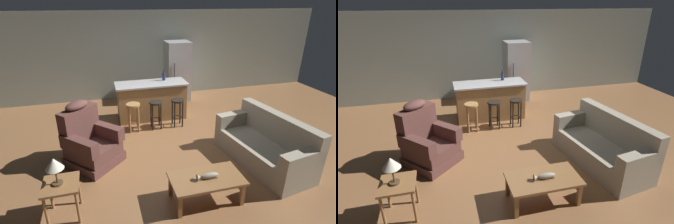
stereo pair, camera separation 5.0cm
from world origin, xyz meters
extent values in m
plane|color=brown|center=(0.00, 0.00, 0.00)|extent=(12.00, 12.00, 0.00)
cube|color=#939E93|center=(0.00, 3.12, 1.30)|extent=(12.00, 0.05, 2.60)
cube|color=olive|center=(0.16, -1.91, 0.40)|extent=(1.10, 0.60, 0.04)
cube|color=olive|center=(-0.33, -2.15, 0.19)|extent=(0.06, 0.06, 0.38)
cube|color=olive|center=(0.65, -2.15, 0.19)|extent=(0.06, 0.06, 0.38)
cube|color=olive|center=(-0.33, -1.67, 0.19)|extent=(0.06, 0.06, 0.38)
cube|color=olive|center=(0.65, -1.67, 0.19)|extent=(0.06, 0.06, 0.38)
cube|color=#4C3823|center=(0.20, -1.93, 0.43)|extent=(0.22, 0.07, 0.01)
ellipsoid|color=#9E937F|center=(0.20, -1.93, 0.46)|extent=(0.28, 0.09, 0.09)
cone|color=#9E937F|center=(0.03, -1.93, 0.46)|extent=(0.06, 0.10, 0.10)
cube|color=#9E937F|center=(1.57, -1.22, 0.10)|extent=(1.13, 2.01, 0.20)
cube|color=#9E937F|center=(1.57, -1.22, 0.31)|extent=(1.13, 2.01, 0.22)
cube|color=#9E937F|center=(1.89, -1.17, 0.68)|extent=(0.50, 1.91, 0.52)
cube|color=#9E937F|center=(1.71, -2.06, 0.56)|extent=(0.86, 0.33, 0.28)
cube|color=#9E937F|center=(1.44, -0.38, 0.56)|extent=(0.86, 0.33, 0.28)
cube|color=brown|center=(-1.48, -0.43, 0.09)|extent=(1.19, 1.19, 0.18)
cube|color=brown|center=(-1.48, -0.43, 0.30)|extent=(1.10, 1.10, 0.24)
cube|color=brown|center=(-1.69, -0.21, 0.74)|extent=(0.71, 0.70, 0.64)
ellipsoid|color=brown|center=(-1.69, -0.21, 1.12)|extent=(0.52, 0.51, 0.16)
cube|color=brown|center=(-1.23, -0.21, 0.55)|extent=(0.68, 0.70, 0.26)
cube|color=brown|center=(-1.70, -0.67, 0.55)|extent=(0.68, 0.70, 0.26)
cube|color=olive|center=(-1.90, -1.68, 0.54)|extent=(0.48, 0.48, 0.04)
cylinder|color=olive|center=(-2.10, -1.88, 0.26)|extent=(0.04, 0.04, 0.52)
cylinder|color=olive|center=(-1.70, -1.88, 0.26)|extent=(0.04, 0.04, 0.52)
cylinder|color=olive|center=(-2.10, -1.48, 0.26)|extent=(0.04, 0.04, 0.52)
cylinder|color=olive|center=(-1.70, -1.48, 0.26)|extent=(0.04, 0.04, 0.52)
cylinder|color=#4C3823|center=(-1.93, -1.68, 0.58)|extent=(0.14, 0.14, 0.03)
cylinder|color=#4C3823|center=(-1.93, -1.68, 0.70)|extent=(0.02, 0.02, 0.22)
cone|color=beige|center=(-1.93, -1.68, 0.89)|extent=(0.24, 0.24, 0.16)
cube|color=#9E7042|center=(0.00, 1.35, 0.45)|extent=(1.71, 0.63, 0.91)
cube|color=#B2B2B2|center=(0.00, 1.35, 0.93)|extent=(1.80, 0.70, 0.04)
cylinder|color=#A87A47|center=(-0.56, 0.72, 0.66)|extent=(0.32, 0.32, 0.04)
torus|color=#A87A47|center=(-0.56, 0.72, 0.22)|extent=(0.23, 0.23, 0.02)
cylinder|color=#A87A47|center=(-0.66, 0.62, 0.32)|extent=(0.04, 0.04, 0.64)
cylinder|color=#A87A47|center=(-0.46, 0.62, 0.32)|extent=(0.04, 0.04, 0.64)
cylinder|color=#A87A47|center=(-0.66, 0.82, 0.32)|extent=(0.04, 0.04, 0.64)
cylinder|color=#A87A47|center=(-0.46, 0.82, 0.32)|extent=(0.04, 0.04, 0.64)
cylinder|color=black|center=(-0.03, 0.72, 0.66)|extent=(0.32, 0.32, 0.04)
torus|color=black|center=(-0.03, 0.72, 0.22)|extent=(0.23, 0.23, 0.02)
cylinder|color=black|center=(-0.13, 0.62, 0.32)|extent=(0.04, 0.04, 0.64)
cylinder|color=black|center=(0.07, 0.62, 0.32)|extent=(0.04, 0.04, 0.64)
cylinder|color=black|center=(-0.13, 0.82, 0.32)|extent=(0.04, 0.04, 0.64)
cylinder|color=black|center=(0.07, 0.82, 0.32)|extent=(0.04, 0.04, 0.64)
cylinder|color=black|center=(0.51, 0.72, 0.66)|extent=(0.32, 0.32, 0.04)
torus|color=black|center=(0.51, 0.72, 0.22)|extent=(0.23, 0.23, 0.02)
cylinder|color=black|center=(0.41, 0.62, 0.32)|extent=(0.04, 0.04, 0.64)
cylinder|color=black|center=(0.61, 0.62, 0.32)|extent=(0.04, 0.04, 0.64)
cylinder|color=black|center=(0.41, 0.82, 0.32)|extent=(0.04, 0.04, 0.64)
cylinder|color=black|center=(0.61, 0.82, 0.32)|extent=(0.04, 0.04, 0.64)
cube|color=#B7B7BC|center=(1.05, 2.55, 0.88)|extent=(0.70, 0.66, 1.76)
cylinder|color=#333338|center=(0.86, 2.20, 0.97)|extent=(0.02, 0.02, 0.50)
cylinder|color=#23284C|center=(0.37, 1.50, 1.05)|extent=(0.08, 0.08, 0.20)
cylinder|color=#23284C|center=(0.37, 1.50, 1.19)|extent=(0.03, 0.03, 0.09)
camera|label=1|loc=(-1.24, -4.86, 2.87)|focal=28.00mm
camera|label=2|loc=(-1.19, -4.87, 2.87)|focal=28.00mm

